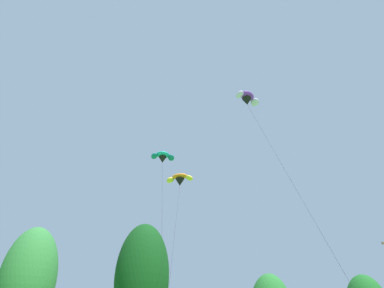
# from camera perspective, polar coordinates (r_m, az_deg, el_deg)

# --- Properties ---
(treeline_tree_c) EXTENTS (5.45, 5.45, 13.52)m
(treeline_tree_c) POSITION_cam_1_polar(r_m,az_deg,el_deg) (40.41, -25.39, -19.55)
(treeline_tree_c) COLOR #472D19
(treeline_tree_c) RESTS_ON ground_plane
(treeline_tree_d) EXTENTS (5.75, 5.75, 14.63)m
(treeline_tree_d) POSITION_cam_1_polar(r_m,az_deg,el_deg) (39.74, -8.22, -20.87)
(treeline_tree_d) COLOR #472D19
(treeline_tree_d) RESTS_ON ground_plane
(parafoil_kite_high_orange) EXTENTS (4.06, 22.78, 22.18)m
(parafoil_kite_high_orange) POSITION_cam_1_polar(r_m,az_deg,el_deg) (48.95, -2.02, -5.83)
(parafoil_kite_high_orange) COLOR orange
(parafoil_kite_mid_purple) EXTENTS (4.74, 10.51, 22.76)m
(parafoil_kite_mid_purple) POSITION_cam_1_polar(r_m,az_deg,el_deg) (34.57, 9.06, 7.37)
(parafoil_kite_mid_purple) COLOR purple
(parafoil_kite_far_teal) EXTENTS (2.60, 9.56, 18.30)m
(parafoil_kite_far_teal) POSITION_cam_1_polar(r_m,az_deg,el_deg) (35.93, -4.84, -2.16)
(parafoil_kite_far_teal) COLOR teal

